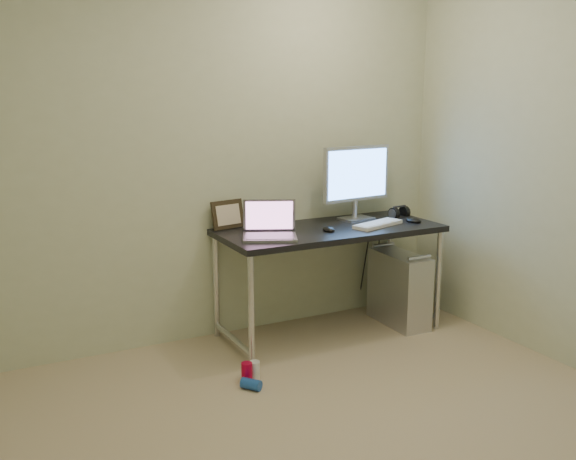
{
  "coord_description": "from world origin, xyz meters",
  "views": [
    {
      "loc": [
        -1.47,
        -2.22,
        1.65
      ],
      "look_at": [
        0.23,
        1.07,
        0.85
      ],
      "focal_mm": 40.0,
      "sensor_mm": 36.0,
      "label": 1
    }
  ],
  "objects": [
    {
      "name": "keyboard",
      "position": [
        1.05,
        1.31,
        0.76
      ],
      "size": [
        0.42,
        0.25,
        0.02
      ],
      "primitive_type": "cube",
      "rotation": [
        0.0,
        0.0,
        0.31
      ],
      "color": "white",
      "rests_on": "desk"
    },
    {
      "name": "mouse_right",
      "position": [
        1.35,
        1.3,
        0.77
      ],
      "size": [
        0.11,
        0.14,
        0.04
      ],
      "primitive_type": "ellipsoid",
      "rotation": [
        0.0,
        0.0,
        0.32
      ],
      "color": "black",
      "rests_on": "desk"
    },
    {
      "name": "monitor",
      "position": [
        1.04,
        1.57,
        1.06
      ],
      "size": [
        0.56,
        0.19,
        0.53
      ],
      "rotation": [
        0.0,
        0.0,
        0.11
      ],
      "color": "#B8B8BF",
      "rests_on": "desk"
    },
    {
      "name": "picture_frame",
      "position": [
        0.11,
        1.71,
        0.85
      ],
      "size": [
        0.25,
        0.11,
        0.19
      ],
      "primitive_type": "cube",
      "rotation": [
        -0.21,
        0.0,
        0.2
      ],
      "color": "black",
      "rests_on": "desk"
    },
    {
      "name": "webcam",
      "position": [
        0.34,
        1.7,
        0.83
      ],
      "size": [
        0.04,
        0.03,
        0.11
      ],
      "rotation": [
        0.0,
        0.0,
        0.14
      ],
      "color": "silver",
      "rests_on": "desk"
    },
    {
      "name": "can_blue",
      "position": [
        -0.12,
        0.85,
        0.03
      ],
      "size": [
        0.12,
        0.13,
        0.06
      ],
      "primitive_type": "cylinder",
      "rotation": [
        1.57,
        0.0,
        0.65
      ],
      "color": "#1D4FAF",
      "rests_on": "ground"
    },
    {
      "name": "cable_b",
      "position": [
        1.31,
        1.68,
        0.38
      ],
      "size": [
        0.02,
        0.11,
        0.71
      ],
      "primitive_type": "cylinder",
      "rotation": [
        0.14,
        0.0,
        0.09
      ],
      "color": "black",
      "rests_on": "ground"
    },
    {
      "name": "laptop",
      "position": [
        0.24,
        1.35,
        0.8
      ],
      "size": [
        0.42,
        0.39,
        0.23
      ],
      "rotation": [
        0.0,
        0.0,
        -0.43
      ],
      "color": "#B8B8BF",
      "rests_on": "desk"
    },
    {
      "name": "can_white",
      "position": [
        -0.04,
        0.97,
        0.06
      ],
      "size": [
        0.06,
        0.06,
        0.11
      ],
      "primitive_type": "cylinder",
      "rotation": [
        0.0,
        0.0,
        -0.02
      ],
      "color": "white",
      "rests_on": "ground"
    },
    {
      "name": "tower_computer",
      "position": [
        1.27,
        1.34,
        0.26
      ],
      "size": [
        0.23,
        0.5,
        0.55
      ],
      "rotation": [
        0.0,
        0.0,
        -0.02
      ],
      "color": "silver",
      "rests_on": "ground"
    },
    {
      "name": "cable_a",
      "position": [
        1.22,
        1.7,
        0.4
      ],
      "size": [
        0.01,
        0.16,
        0.69
      ],
      "primitive_type": "cylinder",
      "rotation": [
        0.21,
        0.0,
        0.0
      ],
      "color": "black",
      "rests_on": "ground"
    },
    {
      "name": "mouse_left",
      "position": [
        0.67,
        1.33,
        0.77
      ],
      "size": [
        0.08,
        0.12,
        0.04
      ],
      "primitive_type": "ellipsoid",
      "rotation": [
        0.0,
        0.0,
        -0.1
      ],
      "color": "black",
      "rests_on": "desk"
    },
    {
      "name": "wall_back",
      "position": [
        0.0,
        1.75,
        1.25
      ],
      "size": [
        3.5,
        0.02,
        2.5
      ],
      "primitive_type": "cube",
      "color": "beige",
      "rests_on": "ground"
    },
    {
      "name": "can_red",
      "position": [
        -0.1,
        0.95,
        0.06
      ],
      "size": [
        0.09,
        0.09,
        0.12
      ],
      "primitive_type": "cylinder",
      "rotation": [
        0.0,
        0.0,
        0.49
      ],
      "color": "#BB042E",
      "rests_on": "ground"
    },
    {
      "name": "floor",
      "position": [
        0.0,
        0.0,
        0.0
      ],
      "size": [
        3.5,
        3.5,
        0.0
      ],
      "primitive_type": "plane",
      "color": "tan",
      "rests_on": "ground"
    },
    {
      "name": "desk",
      "position": [
        0.73,
        1.42,
        0.67
      ],
      "size": [
        1.52,
        0.66,
        0.75
      ],
      "color": "black",
      "rests_on": "ground"
    },
    {
      "name": "headphones",
      "position": [
        1.39,
        1.52,
        0.78
      ],
      "size": [
        0.16,
        0.09,
        0.1
      ],
      "rotation": [
        0.0,
        0.0,
        0.15
      ],
      "color": "black",
      "rests_on": "desk"
    }
  ]
}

